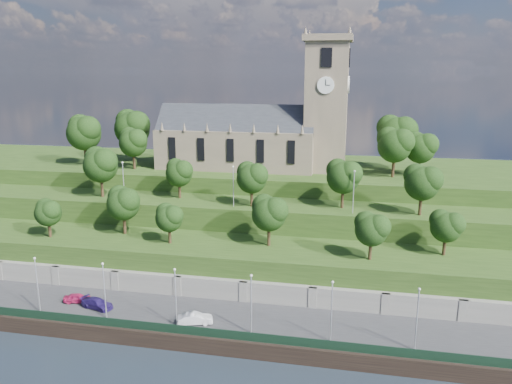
% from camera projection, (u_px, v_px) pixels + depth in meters
% --- Properties ---
extents(ground, '(320.00, 320.00, 0.00)m').
position_uv_depth(ground, '(186.00, 351.00, 63.19)').
color(ground, '#1C252D').
rests_on(ground, ground).
extents(promenade, '(160.00, 12.00, 2.00)m').
position_uv_depth(promenade, '(200.00, 321.00, 68.68)').
color(promenade, '#2D2D30').
rests_on(promenade, ground).
extents(quay_wall, '(160.00, 0.50, 2.20)m').
position_uv_depth(quay_wall, '(185.00, 343.00, 62.89)').
color(quay_wall, black).
rests_on(quay_wall, ground).
extents(fence, '(160.00, 0.10, 1.20)m').
position_uv_depth(fence, '(187.00, 330.00, 63.15)').
color(fence, black).
rests_on(fence, promenade).
extents(retaining_wall, '(160.00, 2.10, 5.00)m').
position_uv_depth(retaining_wall, '(212.00, 293.00, 74.01)').
color(retaining_wall, slate).
rests_on(retaining_wall, ground).
extents(embankment_lower, '(160.00, 12.00, 8.00)m').
position_uv_depth(embankment_lower, '(222.00, 268.00, 79.41)').
color(embankment_lower, '#243E14').
rests_on(embankment_lower, ground).
extents(embankment_upper, '(160.00, 10.00, 12.00)m').
position_uv_depth(embankment_upper, '(238.00, 235.00, 89.42)').
color(embankment_upper, '#243E14').
rests_on(embankment_upper, ground).
extents(hilltop, '(160.00, 32.00, 15.00)m').
position_uv_depth(hilltop, '(260.00, 198.00, 109.08)').
color(hilltop, '#243E14').
rests_on(hilltop, ground).
extents(church, '(38.60, 12.35, 27.60)m').
position_uv_depth(church, '(260.00, 132.00, 101.56)').
color(church, '#6B5D4B').
rests_on(church, hilltop).
extents(trees_lower, '(67.04, 9.09, 8.14)m').
position_uv_depth(trees_lower, '(232.00, 214.00, 77.30)').
color(trees_lower, '#2F2012').
rests_on(trees_lower, embankment_lower).
extents(trees_upper, '(62.38, 8.19, 9.27)m').
position_uv_depth(trees_upper, '(246.00, 172.00, 85.48)').
color(trees_upper, '#2F2012').
rests_on(trees_upper, embankment_upper).
extents(trees_hilltop, '(75.40, 16.54, 11.48)m').
position_uv_depth(trees_hilltop, '(238.00, 134.00, 101.79)').
color(trees_hilltop, '#2F2012').
rests_on(trees_hilltop, hilltop).
extents(lamp_posts_promenade, '(60.36, 0.36, 8.07)m').
position_uv_depth(lamp_posts_promenade, '(176.00, 293.00, 64.39)').
color(lamp_posts_promenade, '#B2B2B7').
rests_on(lamp_posts_promenade, promenade).
extents(lamp_posts_upper, '(40.36, 0.36, 7.13)m').
position_uv_depth(lamp_posts_upper, '(233.00, 183.00, 84.16)').
color(lamp_posts_upper, '#B2B2B7').
rests_on(lamp_posts_upper, embankment_upper).
extents(car_left, '(4.06, 2.39, 1.30)m').
position_uv_depth(car_left, '(77.00, 298.00, 72.00)').
color(car_left, '#AC1C4E').
rests_on(car_left, promenade).
extents(car_middle, '(4.86, 2.90, 1.51)m').
position_uv_depth(car_middle, '(195.00, 319.00, 65.78)').
color(car_middle, silver).
rests_on(car_middle, promenade).
extents(car_right, '(5.17, 3.11, 1.40)m').
position_uv_depth(car_right, '(97.00, 303.00, 70.19)').
color(car_right, '#261856').
rests_on(car_right, promenade).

